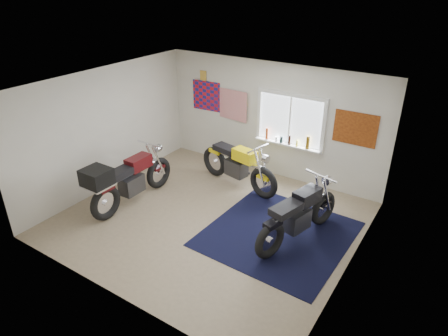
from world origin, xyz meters
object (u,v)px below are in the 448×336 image
Objects in this scene: navy_rug at (278,234)px; maroon_tourer at (126,180)px; black_chrome_bike at (298,216)px; yellow_triumph at (238,166)px.

maroon_tourer is at bearing -165.75° from navy_rug.
black_chrome_bike is at bearing 9.10° from navy_rug.
maroon_tourer is (-3.12, -0.79, 0.60)m from navy_rug.
navy_rug is at bearing 114.02° from black_chrome_bike.
black_chrome_bike is (0.34, 0.06, 0.49)m from navy_rug.
yellow_triumph is 2.30m from black_chrome_bike.
navy_rug is at bearing -24.78° from yellow_triumph.
navy_rug is 1.14× the size of maroon_tourer.
maroon_tourer is (-3.46, -0.85, 0.10)m from black_chrome_bike.
yellow_triumph is 2.49m from maroon_tourer.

